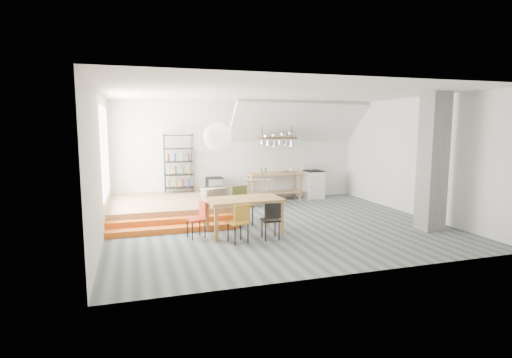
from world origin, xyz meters
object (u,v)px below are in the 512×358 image
object	(u,v)px
stove	(313,184)
rolling_cart	(258,189)
dining_table	(244,202)
mini_fridge	(215,190)

from	to	relation	value
stove	rolling_cart	xyz separation A→B (m)	(-2.25, -0.88, 0.06)
dining_table	rolling_cart	world-z (taller)	rolling_cart
rolling_cart	mini_fridge	world-z (taller)	rolling_cart
dining_table	rolling_cart	bearing A→B (deg)	62.92
rolling_cart	mini_fridge	distance (m)	1.48
stove	dining_table	size ratio (longest dim) A/B	0.68
stove	rolling_cart	world-z (taller)	stove
dining_table	rolling_cart	xyz separation A→B (m)	(1.21, 2.76, -0.17)
rolling_cart	mini_fridge	size ratio (longest dim) A/B	1.11
dining_table	stove	bearing A→B (deg)	43.07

